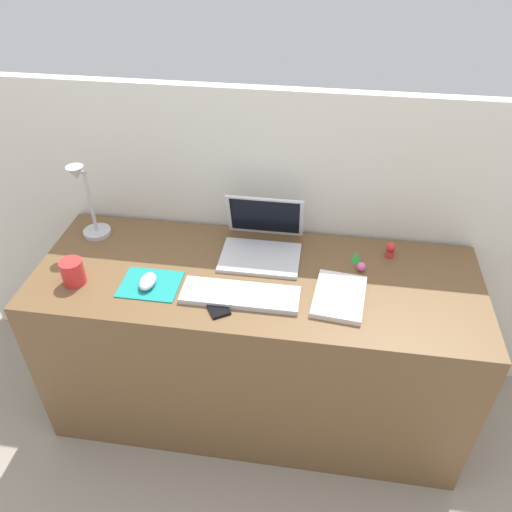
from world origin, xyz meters
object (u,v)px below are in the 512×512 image
object	(u,v)px
cell_phone	(216,304)
coffee_mug	(73,272)
laptop	(262,239)
toy_figurine_green	(356,256)
mouse	(148,281)
toy_figurine_pink	(361,267)
keyboard	(240,295)
toy_figurine_red	(391,250)
desk_lamp	(87,204)
notebook_pad	(339,296)

from	to	relation	value
cell_phone	coffee_mug	world-z (taller)	coffee_mug
laptop	toy_figurine_green	bearing A→B (deg)	-2.60
mouse	toy_figurine_pink	xyz separation A→B (m)	(0.75, 0.20, -0.00)
keyboard	cell_phone	size ratio (longest dim) A/B	3.20
mouse	toy_figurine_green	xyz separation A→B (m)	(0.73, 0.26, 0.00)
toy_figurine_red	toy_figurine_green	bearing A→B (deg)	-160.56
desk_lamp	toy_figurine_green	xyz separation A→B (m)	(1.04, -0.00, -0.14)
desk_lamp	toy_figurine_pink	distance (m)	1.07
cell_phone	toy_figurine_pink	size ratio (longest dim) A/B	3.49
laptop	desk_lamp	xyz separation A→B (m)	(-0.68, -0.01, 0.11)
desk_lamp	toy_figurine_red	distance (m)	1.18
toy_figurine_green	toy_figurine_red	distance (m)	0.14
keyboard	notebook_pad	distance (m)	0.34
desk_lamp	toy_figurine_red	world-z (taller)	desk_lamp
laptop	coffee_mug	xyz separation A→B (m)	(-0.64, -0.29, -0.01)
desk_lamp	toy_figurine_green	world-z (taller)	desk_lamp
keyboard	toy_figurine_green	world-z (taller)	toy_figurine_green
desk_lamp	keyboard	bearing A→B (deg)	-22.89
desk_lamp	toy_figurine_pink	bearing A→B (deg)	-3.29
cell_phone	laptop	bearing A→B (deg)	40.11
cell_phone	notebook_pad	size ratio (longest dim) A/B	0.53
toy_figurine_pink	laptop	bearing A→B (deg)	168.99
mouse	toy_figurine_pink	size ratio (longest dim) A/B	2.62
toy_figurine_green	toy_figurine_pink	distance (m)	0.06
cell_phone	desk_lamp	bearing A→B (deg)	118.52
toy_figurine_pink	notebook_pad	bearing A→B (deg)	-114.79
notebook_pad	toy_figurine_pink	xyz separation A→B (m)	(0.08, 0.17, 0.01)
cell_phone	toy_figurine_pink	xyz separation A→B (m)	(0.49, 0.26, 0.01)
cell_phone	coffee_mug	xyz separation A→B (m)	(-0.53, 0.05, 0.04)
desk_lamp	toy_figurine_red	bearing A→B (deg)	2.06
cell_phone	toy_figurine_pink	distance (m)	0.56
desk_lamp	notebook_pad	size ratio (longest dim) A/B	1.38
laptop	toy_figurine_pink	distance (m)	0.39
laptop	mouse	distance (m)	0.46
keyboard	cell_phone	bearing A→B (deg)	-144.92
mouse	cell_phone	world-z (taller)	mouse
coffee_mug	toy_figurine_pink	xyz separation A→B (m)	(1.02, 0.22, -0.03)
coffee_mug	toy_figurine_green	bearing A→B (deg)	15.36
keyboard	desk_lamp	world-z (taller)	desk_lamp
desk_lamp	coffee_mug	distance (m)	0.30
mouse	cell_phone	size ratio (longest dim) A/B	0.75
laptop	cell_phone	size ratio (longest dim) A/B	2.34
keyboard	coffee_mug	world-z (taller)	coffee_mug
desk_lamp	coffee_mug	xyz separation A→B (m)	(0.04, -0.28, -0.11)
laptop	cell_phone	xyz separation A→B (m)	(-0.11, -0.34, -0.05)
toy_figurine_red	desk_lamp	bearing A→B (deg)	-177.94
keyboard	mouse	size ratio (longest dim) A/B	4.27
toy_figurine_green	coffee_mug	bearing A→B (deg)	-164.64
mouse	toy_figurine_green	distance (m)	0.78
laptop	mouse	world-z (taller)	laptop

